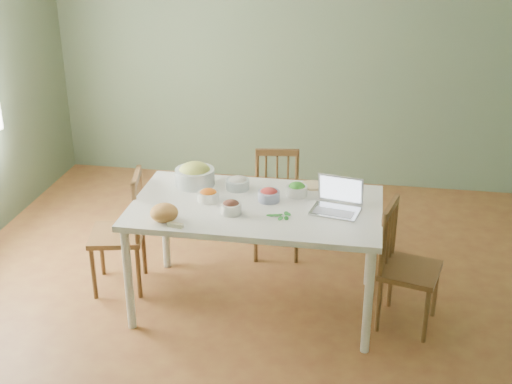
% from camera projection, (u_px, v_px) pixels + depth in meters
% --- Properties ---
extents(floor, '(5.00, 5.00, 0.00)m').
position_uv_depth(floor, '(251.00, 304.00, 5.16)').
color(floor, brown).
rests_on(floor, ground).
extents(wall_back, '(5.00, 0.00, 2.70)m').
position_uv_depth(wall_back, '(294.00, 55.00, 6.87)').
color(wall_back, '#5D7053').
rests_on(wall_back, ground).
extents(wall_front, '(5.00, 0.00, 2.70)m').
position_uv_depth(wall_front, '(122.00, 368.00, 2.37)').
color(wall_front, '#5D7053').
rests_on(wall_front, ground).
extents(dining_table, '(1.77, 1.00, 0.83)m').
position_uv_depth(dining_table, '(256.00, 256.00, 4.99)').
color(dining_table, white).
rests_on(dining_table, floor).
extents(chair_far, '(0.44, 0.42, 0.89)m').
position_uv_depth(chair_far, '(276.00, 206.00, 5.72)').
color(chair_far, brown).
rests_on(chair_far, floor).
extents(chair_left, '(0.48, 0.49, 0.95)m').
position_uv_depth(chair_left, '(117.00, 232.00, 5.22)').
color(chair_left, brown).
rests_on(chair_left, floor).
extents(chair_right, '(0.47, 0.49, 0.92)m').
position_uv_depth(chair_right, '(411.00, 268.00, 4.75)').
color(chair_right, brown).
rests_on(chair_right, floor).
extents(bread_boule, '(0.22, 0.22, 0.12)m').
position_uv_depth(bread_boule, '(164.00, 213.00, 4.56)').
color(bread_boule, '#C57F3E').
rests_on(bread_boule, dining_table).
extents(butter_stick, '(0.11, 0.05, 0.03)m').
position_uv_depth(butter_stick, '(175.00, 225.00, 4.50)').
color(butter_stick, beige).
rests_on(butter_stick, dining_table).
extents(bowl_squash, '(0.39, 0.39, 0.17)m').
position_uv_depth(bowl_squash, '(195.00, 174.00, 5.12)').
color(bowl_squash, tan).
rests_on(bowl_squash, dining_table).
extents(bowl_carrot, '(0.19, 0.19, 0.09)m').
position_uv_depth(bowl_carrot, '(208.00, 195.00, 4.88)').
color(bowl_carrot, '#C94D00').
rests_on(bowl_carrot, dining_table).
extents(bowl_onion, '(0.22, 0.22, 0.10)m').
position_uv_depth(bowl_onion, '(238.00, 183.00, 5.07)').
color(bowl_onion, silver).
rests_on(bowl_onion, dining_table).
extents(bowl_mushroom, '(0.18, 0.18, 0.09)m').
position_uv_depth(bowl_mushroom, '(231.00, 207.00, 4.68)').
color(bowl_mushroom, '#452019').
rests_on(bowl_mushroom, dining_table).
extents(bowl_redpep, '(0.18, 0.18, 0.09)m').
position_uv_depth(bowl_redpep, '(269.00, 195.00, 4.87)').
color(bowl_redpep, '#D32C40').
rests_on(bowl_redpep, dining_table).
extents(bowl_broccoli, '(0.16, 0.16, 0.10)m').
position_uv_depth(bowl_broccoli, '(297.00, 189.00, 4.96)').
color(bowl_broccoli, '#206825').
rests_on(bowl_broccoli, dining_table).
extents(flatbread, '(0.23, 0.23, 0.02)m').
position_uv_depth(flatbread, '(313.00, 185.00, 5.13)').
color(flatbread, '#CCB68B').
rests_on(flatbread, dining_table).
extents(basil_bunch, '(0.19, 0.19, 0.02)m').
position_uv_depth(basil_bunch, '(278.00, 215.00, 4.66)').
color(basil_bunch, '#17611C').
rests_on(basil_bunch, dining_table).
extents(laptop, '(0.37, 0.33, 0.23)m').
position_uv_depth(laptop, '(336.00, 197.00, 4.67)').
color(laptop, silver).
rests_on(laptop, dining_table).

